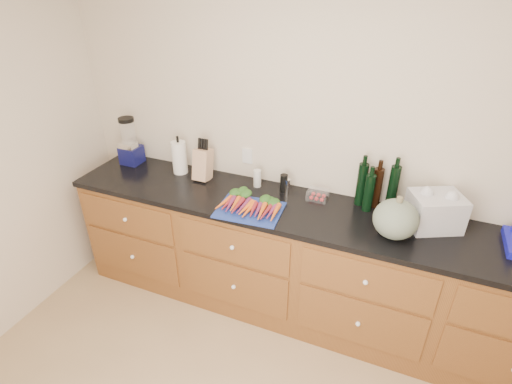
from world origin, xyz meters
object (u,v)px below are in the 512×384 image
at_px(cutting_board, 250,210).
at_px(squash, 396,219).
at_px(blender_appliance, 130,144).
at_px(tomato_box, 318,195).
at_px(carrots, 252,204).
at_px(paper_towel, 179,157).
at_px(knife_block, 203,164).

height_order(cutting_board, squash, squash).
height_order(blender_appliance, tomato_box, blender_appliance).
distance_m(carrots, blender_appliance, 1.26).
bearing_deg(blender_appliance, cutting_board, -14.63).
height_order(cutting_board, carrots, carrots).
bearing_deg(tomato_box, carrots, -142.51).
distance_m(carrots, paper_towel, 0.80).
distance_m(paper_towel, tomato_box, 1.14).
height_order(cutting_board, knife_block, knife_block).
bearing_deg(cutting_board, tomato_box, 40.42).
height_order(squash, knife_block, squash).
height_order(blender_appliance, knife_block, blender_appliance).
distance_m(cutting_board, blender_appliance, 1.27).
relative_size(cutting_board, squash, 1.60).
bearing_deg(knife_block, cutting_board, -29.86).
xyz_separation_m(blender_appliance, tomato_box, (1.60, 0.01, -0.14)).
height_order(carrots, squash, squash).
relative_size(cutting_board, blender_appliance, 1.11).
distance_m(knife_block, tomato_box, 0.91).
distance_m(blender_appliance, paper_towel, 0.47).
xyz_separation_m(blender_appliance, paper_towel, (0.47, 0.00, -0.04)).
bearing_deg(cutting_board, carrots, 90.00).
bearing_deg(blender_appliance, knife_block, -1.47).
relative_size(squash, paper_towel, 1.04).
bearing_deg(cutting_board, squash, 4.51).
relative_size(squash, blender_appliance, 0.69).
distance_m(carrots, squash, 0.94).
distance_m(squash, knife_block, 1.47).
bearing_deg(carrots, knife_block, 152.92).
xyz_separation_m(cutting_board, paper_towel, (-0.74, 0.32, 0.13)).
xyz_separation_m(cutting_board, knife_block, (-0.52, 0.30, 0.11)).
bearing_deg(blender_appliance, carrots, -13.18).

